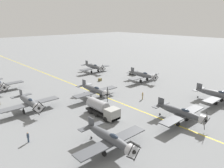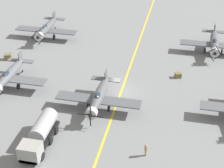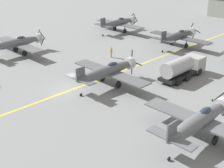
# 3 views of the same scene
# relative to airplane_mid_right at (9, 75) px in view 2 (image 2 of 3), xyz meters

# --- Properties ---
(ground_plane) EXTENTS (400.00, 400.00, 0.00)m
(ground_plane) POSITION_rel_airplane_mid_right_xyz_m (-17.08, -2.08, -2.01)
(ground_plane) COLOR slate
(taxiway_stripe) EXTENTS (0.30, 160.00, 0.01)m
(taxiway_stripe) POSITION_rel_airplane_mid_right_xyz_m (-17.08, -2.08, -2.01)
(taxiway_stripe) COLOR yellow
(taxiway_stripe) RESTS_ON ground
(airplane_mid_right) EXTENTS (12.00, 9.98, 3.65)m
(airplane_mid_right) POSITION_rel_airplane_mid_right_xyz_m (0.00, 0.00, 0.00)
(airplane_mid_right) COLOR #585B60
(airplane_mid_right) RESTS_ON ground
(airplane_near_right) EXTENTS (12.00, 9.98, 3.65)m
(airplane_near_right) POSITION_rel_airplane_mid_right_xyz_m (0.74, -18.20, 0.00)
(airplane_near_right) COLOR #52555A
(airplane_near_right) RESTS_ON ground
(airplane_near_left) EXTENTS (12.00, 9.98, 3.65)m
(airplane_near_left) POSITION_rel_airplane_mid_right_xyz_m (-30.89, -18.49, 0.00)
(airplane_near_left) COLOR #515459
(airplane_near_left) RESTS_ON ground
(airplane_mid_center) EXTENTS (12.00, 9.98, 3.80)m
(airplane_mid_center) POSITION_rel_airplane_mid_right_xyz_m (-14.84, 2.73, 0.00)
(airplane_mid_center) COLOR #52555A
(airplane_mid_center) RESTS_ON ground
(fuel_tanker) EXTENTS (2.68, 8.00, 2.98)m
(fuel_tanker) POSITION_rel_airplane_mid_right_xyz_m (-9.59, 11.76, -0.50)
(fuel_tanker) COLOR black
(fuel_tanker) RESTS_ON ground
(ground_crew_walking) EXTENTS (0.38, 0.38, 1.76)m
(ground_crew_walking) POSITION_rel_airplane_mid_right_xyz_m (-22.65, 10.99, -1.05)
(ground_crew_walking) COLOR tan
(ground_crew_walking) RESTS_ON ground
(supply_crate_by_tanker) EXTENTS (1.47, 1.33, 1.02)m
(supply_crate_by_tanker) POSITION_rel_airplane_mid_right_xyz_m (4.31, -8.24, -1.50)
(supply_crate_by_tanker) COLOR brown
(supply_crate_by_tanker) RESTS_ON ground
(supply_crate_mid_lane) EXTENTS (1.19, 1.08, 0.82)m
(supply_crate_mid_lane) POSITION_rel_airplane_mid_right_xyz_m (-25.24, -8.28, -1.60)
(supply_crate_mid_lane) COLOR brown
(supply_crate_mid_lane) RESTS_ON ground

